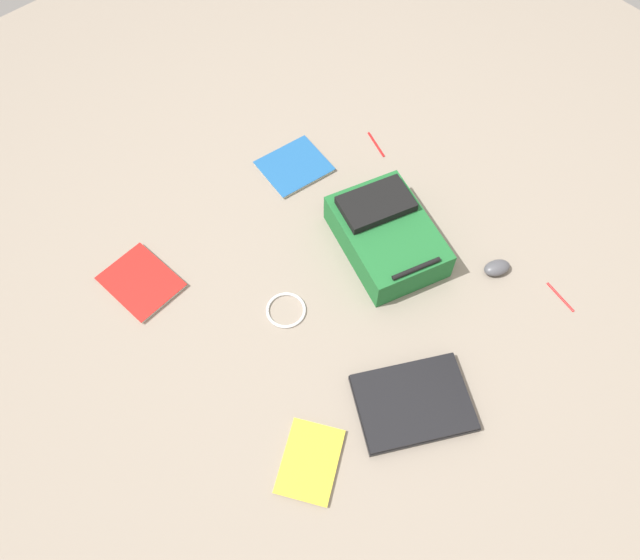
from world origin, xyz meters
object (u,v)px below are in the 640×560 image
(book_manual, at_px, (310,462))
(pen_blue, at_px, (376,144))
(book_red, at_px, (294,167))
(computer_mouse, at_px, (497,268))
(backpack, at_px, (386,234))
(laptop, at_px, (413,403))
(pen_black, at_px, (561,297))
(book_blue, at_px, (141,282))
(cable_coil, at_px, (286,310))

(book_manual, bearing_deg, pen_blue, -143.58)
(book_red, height_order, computer_mouse, computer_mouse)
(backpack, bearing_deg, computer_mouse, 121.71)
(book_manual, bearing_deg, book_red, -128.56)
(laptop, bearing_deg, backpack, -126.71)
(backpack, relative_size, book_red, 1.81)
(book_red, distance_m, book_manual, 1.13)
(laptop, relative_size, book_red, 1.60)
(laptop, xyz_separation_m, book_red, (-0.35, -0.96, -0.01))
(backpack, height_order, book_red, backpack)
(laptop, distance_m, pen_black, 0.65)
(laptop, relative_size, pen_black, 3.28)
(book_blue, bearing_deg, computer_mouse, 140.23)
(computer_mouse, bearing_deg, book_blue, -105.96)
(backpack, bearing_deg, pen_blue, -131.26)
(backpack, xyz_separation_m, cable_coil, (0.43, -0.03, -0.06))
(laptop, bearing_deg, pen_blue, -128.72)
(book_blue, distance_m, cable_coil, 0.51)
(backpack, bearing_deg, book_blue, -31.34)
(laptop, height_order, pen_blue, laptop)
(book_manual, distance_m, cable_coil, 0.51)
(cable_coil, distance_m, pen_blue, 0.82)
(laptop, distance_m, pen_blue, 1.07)
(laptop, distance_m, book_manual, 0.36)
(backpack, relative_size, computer_mouse, 5.11)
(backpack, distance_m, laptop, 0.60)
(book_red, xyz_separation_m, cable_coil, (0.43, 0.45, -0.00))
(laptop, xyz_separation_m, cable_coil, (0.08, -0.51, -0.01))
(laptop, bearing_deg, book_manual, -12.82)
(book_blue, xyz_separation_m, computer_mouse, (-0.95, 0.79, 0.01))
(cable_coil, xyz_separation_m, pen_blue, (-0.75, -0.32, -0.00))
(backpack, distance_m, pen_blue, 0.48)
(backpack, height_order, laptop, backpack)
(backpack, xyz_separation_m, book_red, (0.01, -0.49, -0.06))
(laptop, distance_m, book_blue, 1.00)
(backpack, distance_m, book_red, 0.49)
(computer_mouse, bearing_deg, book_red, -141.56)
(book_red, bearing_deg, backpack, 90.71)
(pen_black, bearing_deg, computer_mouse, -68.93)
(computer_mouse, xyz_separation_m, pen_black, (-0.08, 0.22, -0.02))
(book_red, distance_m, pen_blue, 0.34)
(backpack, bearing_deg, pen_black, 117.80)
(book_blue, relative_size, cable_coil, 2.01)
(cable_coil, xyz_separation_m, pen_black, (-0.73, 0.59, -0.00))
(cable_coil, height_order, pen_black, cable_coil)
(backpack, height_order, pen_black, backpack)
(backpack, xyz_separation_m, book_blue, (0.74, -0.45, -0.06))
(laptop, relative_size, pen_blue, 3.09)
(pen_black, bearing_deg, book_red, -74.00)
(book_blue, bearing_deg, cable_coil, 125.94)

